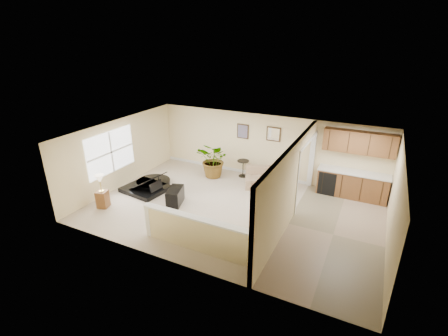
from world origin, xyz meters
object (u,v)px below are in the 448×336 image
at_px(piano, 146,174).
at_px(small_plant, 288,184).
at_px(palm_plant, 215,160).
at_px(piano_bench, 175,196).
at_px(lamp_stand, 102,194).
at_px(loveseat, 267,177).
at_px(accent_table, 243,166).

bearing_deg(piano, small_plant, 32.62).
distance_m(piano, palm_plant, 2.69).
relative_size(piano, piano_bench, 2.32).
height_order(small_plant, lamp_stand, lamp_stand).
distance_m(piano_bench, loveseat, 3.53).
bearing_deg(piano, palm_plant, 57.56).
height_order(loveseat, small_plant, loveseat).
bearing_deg(accent_table, small_plant, -11.22).
bearing_deg(accent_table, loveseat, -18.46).
height_order(piano_bench, loveseat, loveseat).
relative_size(piano_bench, lamp_stand, 0.72).
height_order(piano, small_plant, piano).
xyz_separation_m(loveseat, palm_plant, (-2.13, -0.15, 0.36)).
height_order(palm_plant, small_plant, palm_plant).
bearing_deg(piano_bench, piano, 163.04).
xyz_separation_m(small_plant, lamp_stand, (-5.09, -3.92, 0.26)).
height_order(piano_bench, lamp_stand, lamp_stand).
bearing_deg(lamp_stand, piano_bench, 31.52).
height_order(piano, piano_bench, piano).
xyz_separation_m(piano, piano_bench, (1.57, -0.48, -0.31)).
bearing_deg(loveseat, palm_plant, 160.99).
xyz_separation_m(piano, accent_table, (2.71, 2.60, -0.15)).
bearing_deg(loveseat, piano_bench, -153.15).
xyz_separation_m(loveseat, accent_table, (-1.14, 0.38, 0.09)).
relative_size(loveseat, palm_plant, 1.28).
distance_m(piano_bench, palm_plant, 2.59).
height_order(accent_table, small_plant, accent_table).
xyz_separation_m(accent_table, palm_plant, (-0.99, -0.53, 0.27)).
relative_size(loveseat, accent_table, 2.82).
distance_m(accent_table, lamp_stand, 5.33).
bearing_deg(piano, piano_bench, -9.72).
distance_m(piano_bench, lamp_stand, 2.35).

